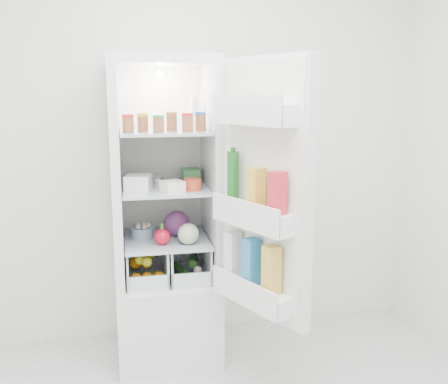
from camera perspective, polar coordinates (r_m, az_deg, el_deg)
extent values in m
cube|color=silver|center=(3.23, -3.76, 5.97)|extent=(3.00, 0.02, 2.60)
cube|color=silver|center=(3.20, -6.44, -13.68)|extent=(0.60, 0.60, 0.50)
cube|color=silver|center=(2.91, -7.13, 14.68)|extent=(0.60, 0.60, 0.05)
cube|color=silver|center=(3.21, -7.23, 2.74)|extent=(0.60, 0.05, 1.25)
cube|color=silver|center=(2.93, -12.18, 1.74)|extent=(0.05, 0.60, 1.25)
cube|color=silver|center=(2.98, -1.54, 2.13)|extent=(0.05, 0.60, 1.25)
cube|color=white|center=(3.18, -7.18, 2.66)|extent=(0.50, 0.01, 1.25)
sphere|color=white|center=(3.11, -7.41, 13.26)|extent=(0.05, 0.05, 0.05)
cube|color=#A6B6C2|center=(3.01, -6.61, -5.39)|extent=(0.49, 0.53, 0.01)
cube|color=#A6B6C2|center=(2.93, -6.75, 0.42)|extent=(0.49, 0.53, 0.02)
cube|color=#A6B6C2|center=(2.89, -6.90, 6.87)|extent=(0.49, 0.53, 0.02)
cylinder|color=#B21919|center=(2.74, -10.90, 7.55)|extent=(0.06, 0.06, 0.08)
cylinder|color=gold|center=(2.79, -9.26, 7.68)|extent=(0.06, 0.06, 0.08)
cylinder|color=#267226|center=(2.72, -7.49, 7.63)|extent=(0.06, 0.06, 0.08)
cylinder|color=brown|center=(2.82, -6.00, 7.80)|extent=(0.06, 0.06, 0.08)
cylinder|color=#B21919|center=(2.76, -4.19, 7.76)|extent=(0.06, 0.06, 0.08)
cylinder|color=#194C8C|center=(2.82, -2.70, 7.85)|extent=(0.06, 0.06, 0.08)
cylinder|color=white|center=(2.97, -3.43, 8.98)|extent=(0.07, 0.07, 0.18)
cube|color=white|center=(2.84, -9.77, 1.04)|extent=(0.17, 0.17, 0.09)
cube|color=white|center=(2.77, -5.90, 0.62)|extent=(0.14, 0.14, 0.06)
cylinder|color=#C0411C|center=(2.82, -3.62, 0.88)|extent=(0.11, 0.11, 0.07)
cube|color=silver|center=(3.04, -8.73, 1.31)|extent=(0.19, 0.16, 0.04)
cube|color=#449752|center=(3.08, -3.85, 1.94)|extent=(0.11, 0.15, 0.08)
sphere|color=#581E58|center=(3.02, -5.44, -3.59)|extent=(0.15, 0.15, 0.15)
sphere|color=red|center=(2.87, -7.08, -5.10)|extent=(0.09, 0.09, 0.09)
cylinder|color=#7EA1BC|center=(3.03, -9.27, -4.58)|extent=(0.14, 0.14, 0.06)
sphere|color=#B6C996|center=(2.86, -4.10, -4.80)|extent=(0.12, 0.12, 0.12)
sphere|color=orange|center=(2.95, -10.01, -9.75)|extent=(0.07, 0.07, 0.07)
sphere|color=orange|center=(2.95, -8.73, -9.70)|extent=(0.07, 0.07, 0.07)
sphere|color=orange|center=(2.95, -7.45, -9.64)|extent=(0.07, 0.07, 0.07)
sphere|color=orange|center=(3.04, -10.11, -7.98)|extent=(0.07, 0.07, 0.07)
sphere|color=orange|center=(3.04, -8.87, -7.93)|extent=(0.07, 0.07, 0.07)
sphere|color=gold|center=(2.97, -9.61, -7.70)|extent=(0.06, 0.06, 0.06)
sphere|color=gold|center=(3.08, -8.37, -6.98)|extent=(0.06, 0.06, 0.06)
sphere|color=gold|center=(2.93, -8.80, -7.92)|extent=(0.06, 0.06, 0.06)
cylinder|color=#1E4617|center=(3.08, -4.97, -8.88)|extent=(0.09, 0.21, 0.05)
cylinder|color=#1E4617|center=(3.12, -3.62, -7.62)|extent=(0.08, 0.21, 0.05)
sphere|color=white|center=(2.97, -3.93, -9.63)|extent=(0.05, 0.05, 0.05)
sphere|color=white|center=(2.98, -3.02, -8.90)|extent=(0.05, 0.05, 0.05)
cube|color=silver|center=(2.48, 4.82, 0.22)|extent=(0.31, 0.57, 1.30)
cube|color=white|center=(2.46, 4.21, 0.13)|extent=(0.25, 0.51, 1.26)
cube|color=white|center=(2.38, 3.42, 8.87)|extent=(0.31, 0.50, 0.10)
cube|color=white|center=(2.45, 3.28, -2.87)|extent=(0.31, 0.50, 0.10)
cube|color=white|center=(2.58, 3.18, -11.50)|extent=(0.31, 0.50, 0.10)
sphere|color=#997545|center=(2.29, 5.31, 10.24)|extent=(0.05, 0.05, 0.05)
sphere|color=#997545|center=(2.35, 3.98, 10.29)|extent=(0.05, 0.05, 0.05)
sphere|color=#997545|center=(2.41, 2.71, 10.33)|extent=(0.05, 0.05, 0.05)
sphere|color=#997545|center=(2.47, 1.51, 10.37)|extent=(0.05, 0.05, 0.05)
sphere|color=#997545|center=(2.53, 0.37, 10.40)|extent=(0.05, 0.05, 0.05)
cylinder|color=#185419|center=(2.53, 1.04, 1.74)|extent=(0.06, 0.06, 0.26)
cube|color=yellow|center=(2.40, 3.69, 0.45)|extent=(0.09, 0.09, 0.20)
cube|color=red|center=(2.29, 6.13, -0.13)|extent=(0.09, 0.09, 0.20)
cube|color=white|center=(2.63, 1.01, -7.11)|extent=(0.09, 0.09, 0.24)
cube|color=#2788C3|center=(2.52, 3.13, -7.97)|extent=(0.09, 0.09, 0.24)
cube|color=#ECBB43|center=(2.41, 5.44, -8.89)|extent=(0.09, 0.09, 0.24)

